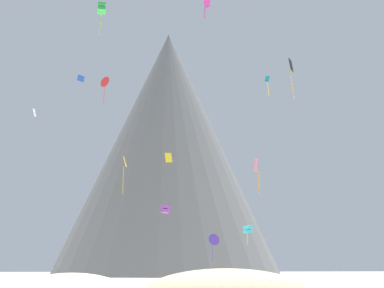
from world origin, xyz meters
TOP-DOWN VIEW (x-y plane):
  - rock_massif at (5.23, 107.37)m, footprint 66.82×66.82m
  - kite_black_mid at (13.62, 23.48)m, footprint 0.78×1.11m
  - kite_magenta_high at (2.87, 19.26)m, footprint 0.72×0.95m
  - kite_violet_low at (0.75, 47.72)m, footprint 1.49×1.47m
  - kite_indigo_low at (7.48, 43.39)m, footprint 1.79×1.01m
  - kite_cyan_low at (15.47, 55.56)m, footprint 1.70×1.66m
  - kite_blue_high at (-12.16, 39.23)m, footprint 1.05×0.52m
  - kite_red_high at (-9.53, 57.79)m, footprint 1.92×1.76m
  - kite_pink_low at (7.92, 19.02)m, footprint 0.49×0.82m
  - kite_green_high at (-9.19, 31.12)m, footprint 1.08×1.16m
  - kite_yellow_mid at (0.29, 36.98)m, footprint 1.09×0.57m
  - kite_teal_mid at (12.07, 28.38)m, footprint 0.72×0.51m
  - kite_white_mid at (-16.35, 28.41)m, footprint 0.33×0.87m
  - kite_gold_mid at (-5.65, 41.17)m, footprint 0.58×0.98m

SIDE VIEW (x-z plane):
  - kite_indigo_low at x=7.48m, z-range 4.08..8.00m
  - kite_cyan_low at x=15.47m, z-range 6.76..10.09m
  - kite_violet_low at x=0.75m, z-range 10.25..11.47m
  - kite_pink_low at x=7.92m, z-range 10.30..13.99m
  - kite_gold_mid at x=-5.65m, z-range 13.43..18.89m
  - kite_yellow_mid at x=0.29m, z-range 16.05..17.45m
  - kite_white_mid at x=-16.35m, z-range 19.51..20.50m
  - kite_black_mid at x=13.62m, z-range 22.58..27.58m
  - kite_teal_mid at x=12.07m, z-range 23.83..26.46m
  - kite_blue_high at x=-12.16m, z-range 27.84..28.91m
  - kite_magenta_high at x=2.87m, z-range 29.18..31.86m
  - rock_massif at x=5.23m, z-range -1.92..64.98m
  - kite_red_high at x=-9.53m, z-range 31.95..36.99m
  - kite_green_high at x=-9.19m, z-range 33.03..37.53m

